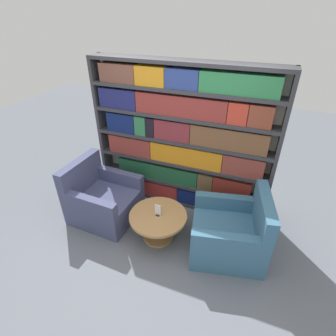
# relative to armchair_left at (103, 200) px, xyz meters

# --- Properties ---
(ground_plane) EXTENTS (14.00, 14.00, 0.00)m
(ground_plane) POSITION_rel_armchair_left_xyz_m (1.00, -0.45, -0.30)
(ground_plane) COLOR slate
(bookshelf) EXTENTS (2.77, 0.30, 2.29)m
(bookshelf) POSITION_rel_armchair_left_xyz_m (1.02, 0.80, 0.85)
(bookshelf) COLOR silver
(bookshelf) RESTS_ON ground_plane
(armchair_left) EXTENTS (0.97, 0.91, 0.92)m
(armchair_left) POSITION_rel_armchair_left_xyz_m (0.00, 0.00, 0.00)
(armchair_left) COLOR #42476B
(armchair_left) RESTS_ON ground_plane
(armchair_right) EXTENTS (1.09, 1.04, 0.92)m
(armchair_right) POSITION_rel_armchair_left_xyz_m (1.99, 0.01, 0.00)
(armchair_right) COLOR #386684
(armchair_right) RESTS_ON ground_plane
(coffee_table) EXTENTS (0.80, 0.80, 0.42)m
(coffee_table) POSITION_rel_armchair_left_xyz_m (1.00, -0.12, -0.00)
(coffee_table) COLOR #AD7F4C
(coffee_table) RESTS_ON ground_plane
(table_sign) EXTENTS (0.09, 0.06, 0.17)m
(table_sign) POSITION_rel_armchair_left_xyz_m (1.00, -0.12, 0.19)
(table_sign) COLOR black
(table_sign) RESTS_ON coffee_table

